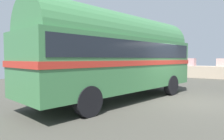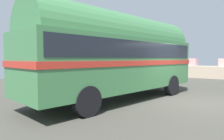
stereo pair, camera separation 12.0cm
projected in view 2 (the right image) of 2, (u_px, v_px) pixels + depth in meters
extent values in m
cube|color=#414038|center=(192.00, 102.00, 8.40)|extent=(32.00, 26.00, 0.02)
cube|color=tan|center=(223.00, 73.00, 18.11)|extent=(31.36, 1.80, 1.10)
sphere|color=#B8A28F|center=(107.00, 61.00, 25.15)|extent=(0.82, 0.82, 0.82)
sphere|color=#9EA08C|center=(134.00, 61.00, 23.58)|extent=(0.73, 0.73, 0.73)
sphere|color=tan|center=(158.00, 61.00, 21.02)|extent=(0.81, 0.81, 0.81)
cube|color=#BE8F92|center=(193.00, 62.00, 19.77)|extent=(0.84, 0.81, 0.73)
cube|color=#BD9B95|center=(223.00, 62.00, 18.25)|extent=(0.72, 0.65, 0.71)
cylinder|color=black|center=(136.00, 82.00, 11.43)|extent=(0.45, 0.99, 0.96)
cylinder|color=black|center=(172.00, 85.00, 9.88)|extent=(0.45, 0.99, 0.96)
cylinder|color=black|center=(51.00, 93.00, 7.74)|extent=(0.45, 0.99, 0.96)
cylinder|color=black|center=(87.00, 101.00, 6.19)|extent=(0.45, 0.99, 0.96)
cube|color=#3B7544|center=(119.00, 64.00, 8.75)|extent=(3.89, 8.70, 2.10)
cylinder|color=#3B7544|center=(119.00, 39.00, 8.69)|extent=(3.63, 8.33, 2.20)
cube|color=#B32D21|center=(119.00, 63.00, 8.75)|extent=(3.95, 8.79, 0.20)
cube|color=black|center=(119.00, 50.00, 8.72)|extent=(3.86, 8.37, 0.64)
cube|color=silver|center=(168.00, 77.00, 11.83)|extent=(2.27, 0.57, 0.28)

